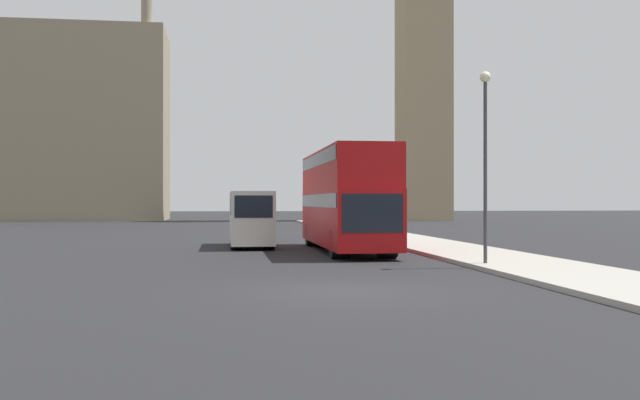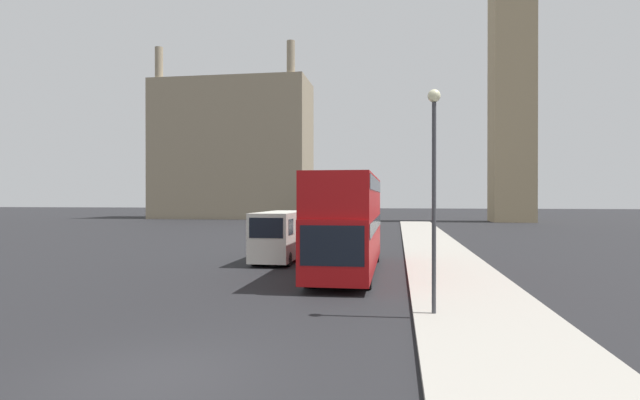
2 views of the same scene
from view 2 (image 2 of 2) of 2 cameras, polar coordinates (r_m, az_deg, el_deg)
ground_plane at (r=10.51m, az=-18.40°, el=-18.57°), size 300.00×300.00×0.00m
sidewalk_strip at (r=9.75m, az=24.11°, el=-19.62°), size 3.96×120.00×0.15m
building_block_distant at (r=83.90m, az=-9.93°, el=5.65°), size 25.27×10.49×27.37m
red_double_decker_bus at (r=22.57m, az=3.22°, el=-2.18°), size 2.56×11.26×4.34m
white_van at (r=26.72m, az=-4.56°, el=-3.98°), size 1.98×6.10×2.63m
street_lamp at (r=14.33m, az=12.90°, el=3.57°), size 0.36×0.36×6.27m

